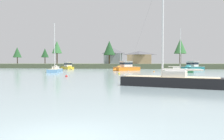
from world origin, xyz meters
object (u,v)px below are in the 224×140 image
at_px(sailboat_black, 170,84).
at_px(mooring_buoy_orange, 154,72).
at_px(cruiser_teal, 191,69).
at_px(cruiser_yellow, 68,67).
at_px(mooring_buoy_red, 66,76).
at_px(sailboat_green, 178,72).
at_px(sailboat_skyblue, 55,71).
at_px(mooring_buoy_yellow, 119,74).
at_px(cruiser_orange, 125,68).

height_order(sailboat_black, mooring_buoy_orange, sailboat_black).
xyz_separation_m(cruiser_teal, mooring_buoy_orange, (-11.15, -12.74, -0.53)).
xyz_separation_m(cruiser_yellow, mooring_buoy_orange, (30.53, -18.46, -0.56)).
distance_m(mooring_buoy_red, mooring_buoy_orange, 27.19).
height_order(sailboat_green, mooring_buoy_red, sailboat_green).
distance_m(sailboat_green, sailboat_skyblue, 29.49).
bearing_deg(mooring_buoy_orange, sailboat_green, -33.03).
relative_size(sailboat_skyblue, mooring_buoy_yellow, 24.52).
xyz_separation_m(cruiser_teal, mooring_buoy_yellow, (-18.12, -26.23, -0.51)).
bearing_deg(sailboat_skyblue, mooring_buoy_orange, 16.06).
distance_m(cruiser_yellow, mooring_buoy_orange, 35.68).
distance_m(cruiser_teal, mooring_buoy_orange, 16.94).
xyz_separation_m(sailboat_skyblue, mooring_buoy_orange, (23.83, 6.86, -0.21)).
bearing_deg(sailboat_black, cruiser_teal, 78.82).
height_order(sailboat_skyblue, mooring_buoy_orange, sailboat_skyblue).
xyz_separation_m(cruiser_teal, mooring_buoy_red, (-25.55, -35.80, -0.52)).
height_order(cruiser_teal, cruiser_yellow, cruiser_teal).
distance_m(sailboat_skyblue, mooring_buoy_red, 18.75).
bearing_deg(sailboat_skyblue, mooring_buoy_red, -59.79).
bearing_deg(cruiser_yellow, sailboat_green, -31.45).
bearing_deg(sailboat_green, cruiser_orange, 141.98).
relative_size(cruiser_orange, mooring_buoy_yellow, 17.09).
bearing_deg(mooring_buoy_red, cruiser_teal, 54.49).
bearing_deg(sailboat_green, cruiser_teal, 70.81).
height_order(cruiser_orange, mooring_buoy_red, cruiser_orange).
distance_m(mooring_buoy_yellow, mooring_buoy_orange, 15.18).
distance_m(cruiser_orange, sailboat_skyblue, 20.91).
bearing_deg(sailboat_green, mooring_buoy_yellow, -141.42).
distance_m(sailboat_black, mooring_buoy_yellow, 23.96).
distance_m(cruiser_orange, cruiser_yellow, 24.61).
height_order(cruiser_orange, sailboat_green, sailboat_green).
relative_size(cruiser_orange, sailboat_green, 0.78).
relative_size(sailboat_green, mooring_buoy_red, 25.05).
height_order(mooring_buoy_yellow, mooring_buoy_orange, mooring_buoy_yellow).
distance_m(sailboat_black, cruiser_teal, 49.57).
distance_m(cruiser_teal, sailboat_skyblue, 40.10).
relative_size(sailboat_black, mooring_buoy_red, 28.02).
xyz_separation_m(cruiser_orange, sailboat_black, (10.09, -43.29, -0.38)).
xyz_separation_m(cruiser_orange, sailboat_skyblue, (-15.29, -14.27, -0.38)).
bearing_deg(sailboat_skyblue, mooring_buoy_yellow, -21.45).
height_order(cruiser_orange, cruiser_teal, cruiser_teal).
xyz_separation_m(sailboat_black, cruiser_teal, (9.61, 48.63, 0.32)).
xyz_separation_m(sailboat_black, mooring_buoy_red, (-15.94, 12.82, -0.20)).
xyz_separation_m(cruiser_teal, sailboat_green, (-5.67, -16.30, -0.36)).
height_order(cruiser_yellow, sailboat_skyblue, sailboat_skyblue).
height_order(sailboat_black, mooring_buoy_yellow, sailboat_black).
bearing_deg(mooring_buoy_yellow, sailboat_green, 38.58).
bearing_deg(mooring_buoy_orange, mooring_buoy_red, -121.97).
xyz_separation_m(cruiser_orange, sailboat_green, (14.02, -10.96, -0.41)).
bearing_deg(cruiser_yellow, sailboat_black, -59.46).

